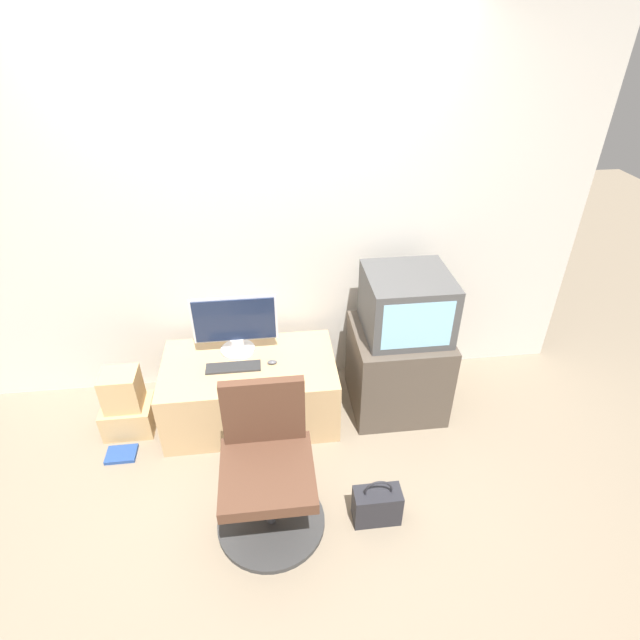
% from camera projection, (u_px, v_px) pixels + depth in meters
% --- Properties ---
extents(ground_plane, '(12.00, 12.00, 0.00)m').
position_uv_depth(ground_plane, '(280.00, 521.00, 2.79)').
color(ground_plane, '#7F705B').
extents(wall_back, '(4.40, 0.05, 2.60)m').
position_uv_depth(wall_back, '(260.00, 213.00, 3.17)').
color(wall_back, beige).
rests_on(wall_back, ground_plane).
extents(desk, '(1.13, 0.65, 0.45)m').
position_uv_depth(desk, '(251.00, 390.00, 3.37)').
color(desk, tan).
rests_on(desk, ground_plane).
extents(side_stand, '(0.62, 0.60, 0.61)m').
position_uv_depth(side_stand, '(397.00, 368.00, 3.44)').
color(side_stand, '#4C4238').
rests_on(side_stand, ground_plane).
extents(main_monitor, '(0.55, 0.23, 0.42)m').
position_uv_depth(main_monitor, '(235.00, 325.00, 3.25)').
color(main_monitor, silver).
rests_on(main_monitor, desk).
extents(keyboard, '(0.35, 0.11, 0.01)m').
position_uv_depth(keyboard, '(233.00, 367.00, 3.20)').
color(keyboard, '#2D2D2D').
rests_on(keyboard, desk).
extents(mouse, '(0.06, 0.04, 0.02)m').
position_uv_depth(mouse, '(272.00, 362.00, 3.24)').
color(mouse, '#4C4C51').
rests_on(mouse, desk).
extents(crt_tv, '(0.53, 0.52, 0.41)m').
position_uv_depth(crt_tv, '(407.00, 304.00, 3.17)').
color(crt_tv, '#474747').
rests_on(crt_tv, side_stand).
extents(office_chair, '(0.59, 0.59, 0.85)m').
position_uv_depth(office_chair, '(268.00, 474.00, 2.63)').
color(office_chair, '#333333').
rests_on(office_chair, ground_plane).
extents(cardboard_box_lower, '(0.32, 0.26, 0.21)m').
position_uv_depth(cardboard_box_lower, '(129.00, 416.00, 3.33)').
color(cardboard_box_lower, tan).
rests_on(cardboard_box_lower, ground_plane).
extents(cardboard_box_upper, '(0.23, 0.21, 0.26)m').
position_uv_depth(cardboard_box_upper, '(122.00, 390.00, 3.20)').
color(cardboard_box_upper, tan).
rests_on(cardboard_box_upper, cardboard_box_lower).
extents(handbag, '(0.26, 0.13, 0.31)m').
position_uv_depth(handbag, '(377.00, 505.00, 2.74)').
color(handbag, '#232328').
rests_on(handbag, ground_plane).
extents(book, '(0.19, 0.14, 0.02)m').
position_uv_depth(book, '(122.00, 454.00, 3.18)').
color(book, navy).
rests_on(book, ground_plane).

